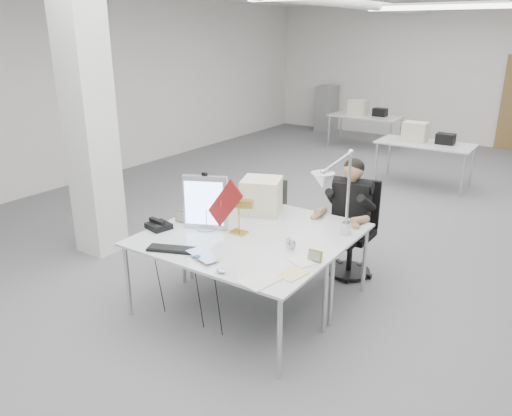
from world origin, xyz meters
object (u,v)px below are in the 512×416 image
at_px(bankers_lamp, 239,215).
at_px(desk_phone, 159,226).
at_px(monitor, 205,203).
at_px(beige_monitor, 262,196).
at_px(office_chair, 351,234).
at_px(seated_person, 351,199).
at_px(laptop, 197,258).
at_px(architect_lamp, 337,196).
at_px(desk_main, 223,251).

distance_m(bankers_lamp, desk_phone, 0.82).
height_order(monitor, desk_phone, monitor).
bearing_deg(beige_monitor, office_chair, 15.89).
distance_m(seated_person, desk_phone, 2.03).
xyz_separation_m(seated_person, beige_monitor, (-0.79, -0.55, 0.04)).
xyz_separation_m(laptop, architect_lamp, (0.81, 0.97, 0.43)).
bearing_deg(desk_main, monitor, 145.01).
relative_size(desk_main, laptop, 5.17).
height_order(laptop, bankers_lamp, bankers_lamp).
distance_m(desk_main, office_chair, 1.70).
height_order(seated_person, bankers_lamp, seated_person).
bearing_deg(seated_person, desk_phone, -142.08).
bearing_deg(bankers_lamp, architect_lamp, -2.66).
bearing_deg(laptop, bankers_lamp, 112.66).
distance_m(monitor, bankers_lamp, 0.36).
xyz_separation_m(bankers_lamp, desk_phone, (-0.72, -0.34, -0.16)).
bearing_deg(laptop, desk_main, 98.71).
relative_size(laptop, architect_lamp, 0.39).
relative_size(office_chair, monitor, 1.81).
bearing_deg(bankers_lamp, beige_monitor, 80.69).
distance_m(desk_phone, beige_monitor, 1.12).
xyz_separation_m(office_chair, desk_phone, (-1.37, -1.54, 0.29)).
bearing_deg(beige_monitor, bankers_lamp, -98.49).
height_order(desk_main, laptop, laptop).
bearing_deg(desk_phone, bankers_lamp, 38.79).
bearing_deg(desk_main, laptop, -99.97).
height_order(desk_main, monitor, monitor).
xyz_separation_m(office_chair, monitor, (-0.98, -1.28, 0.54)).
distance_m(office_chair, beige_monitor, 1.09).
relative_size(office_chair, bankers_lamp, 2.65).
bearing_deg(monitor, architect_lamp, -6.50).
height_order(office_chair, beige_monitor, beige_monitor).
xyz_separation_m(office_chair, beige_monitor, (-0.79, -0.60, 0.46)).
bearing_deg(bankers_lamp, desk_phone, -176.85).
bearing_deg(beige_monitor, monitor, -127.57).
bearing_deg(laptop, architect_lamp, 68.86).
relative_size(seated_person, architect_lamp, 1.05).
bearing_deg(desk_phone, architect_lamp, 35.70).
relative_size(office_chair, seated_person, 1.04).
height_order(seated_person, desk_phone, seated_person).
bearing_deg(monitor, desk_phone, -170.55).
distance_m(bankers_lamp, beige_monitor, 0.62).
relative_size(laptop, bankers_lamp, 0.95).
distance_m(monitor, laptop, 0.75).
relative_size(monitor, laptop, 1.55).
relative_size(seated_person, desk_phone, 4.29).
xyz_separation_m(office_chair, seated_person, (0.00, -0.05, 0.41)).
xyz_separation_m(seated_person, architect_lamp, (0.21, -0.84, 0.30)).
bearing_deg(monitor, laptop, -81.30).
bearing_deg(monitor, desk_main, -59.40).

